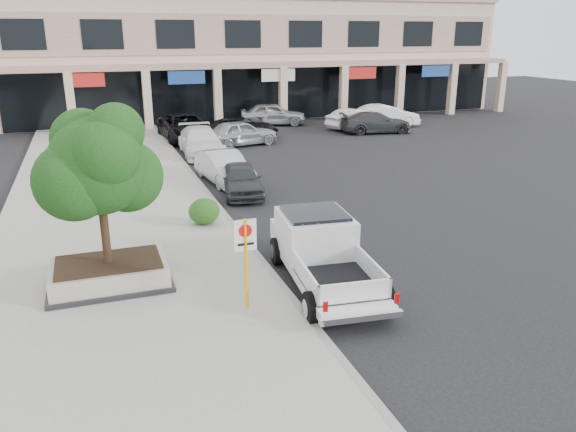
# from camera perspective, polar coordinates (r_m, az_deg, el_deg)

# --- Properties ---
(ground) EXTENTS (120.00, 120.00, 0.00)m
(ground) POSITION_cam_1_polar(r_m,az_deg,el_deg) (16.24, 4.06, -6.02)
(ground) COLOR black
(ground) RESTS_ON ground
(sidewalk) EXTENTS (8.00, 52.00, 0.15)m
(sidewalk) POSITION_cam_1_polar(r_m,az_deg,el_deg) (20.62, -17.06, -1.22)
(sidewalk) COLOR gray
(sidewalk) RESTS_ON ground
(curb) EXTENTS (0.20, 52.00, 0.15)m
(curb) POSITION_cam_1_polar(r_m,az_deg,el_deg) (21.10, -6.33, -0.07)
(curb) COLOR gray
(curb) RESTS_ON ground
(strip_mall) EXTENTS (40.55, 12.43, 9.50)m
(strip_mall) POSITION_cam_1_polar(r_m,az_deg,el_deg) (49.53, -3.23, 15.98)
(strip_mall) COLOR #C7A68C
(strip_mall) RESTS_ON ground
(planter) EXTENTS (3.20, 2.20, 0.68)m
(planter) POSITION_cam_1_polar(r_m,az_deg,el_deg) (15.90, -17.67, -5.57)
(planter) COLOR black
(planter) RESTS_ON sidewalk
(planter_tree) EXTENTS (2.90, 2.55, 4.00)m
(planter_tree) POSITION_cam_1_polar(r_m,az_deg,el_deg) (15.16, -18.26, 4.95)
(planter_tree) COLOR black
(planter_tree) RESTS_ON planter
(no_parking_sign) EXTENTS (0.55, 0.09, 2.30)m
(no_parking_sign) POSITION_cam_1_polar(r_m,az_deg,el_deg) (13.54, -4.32, -3.61)
(no_parking_sign) COLOR #F3AD0C
(no_parking_sign) RESTS_ON sidewalk
(hedge) EXTENTS (1.10, 0.99, 0.93)m
(hedge) POSITION_cam_1_polar(r_m,az_deg,el_deg) (20.02, -8.52, 0.46)
(hedge) COLOR #174413
(hedge) RESTS_ON sidewalk
(pickup_truck) EXTENTS (2.73, 5.98, 1.82)m
(pickup_truck) POSITION_cam_1_polar(r_m,az_deg,el_deg) (15.25, 3.82, -3.95)
(pickup_truck) COLOR white
(pickup_truck) RESTS_ON ground
(curb_car_a) EXTENTS (2.11, 4.14, 1.35)m
(curb_car_a) POSITION_cam_1_polar(r_m,az_deg,el_deg) (24.02, -4.81, 3.74)
(curb_car_a) COLOR #2A2D2F
(curb_car_a) RESTS_ON ground
(curb_car_b) EXTENTS (2.05, 4.54, 1.45)m
(curb_car_b) POSITION_cam_1_polar(r_m,az_deg,el_deg) (26.11, -6.52, 4.97)
(curb_car_b) COLOR #AFB3B7
(curb_car_b) RESTS_ON ground
(curb_car_c) EXTENTS (2.41, 5.42, 1.54)m
(curb_car_c) POSITION_cam_1_polar(r_m,az_deg,el_deg) (32.17, -8.83, 7.47)
(curb_car_c) COLOR white
(curb_car_c) RESTS_ON ground
(curb_car_d) EXTENTS (3.03, 6.13, 1.67)m
(curb_car_d) POSITION_cam_1_polar(r_m,az_deg,el_deg) (36.88, -10.38, 8.85)
(curb_car_d) COLOR black
(curb_car_d) RESTS_ON ground
(lot_car_a) EXTENTS (4.87, 2.77, 1.56)m
(lot_car_a) POSITION_cam_1_polar(r_m,az_deg,el_deg) (34.72, -4.83, 8.41)
(lot_car_a) COLOR #9C9FA4
(lot_car_a) RESTS_ON ground
(lot_car_b) EXTENTS (4.58, 2.69, 1.43)m
(lot_car_b) POSITION_cam_1_polar(r_m,az_deg,el_deg) (41.15, 6.77, 9.79)
(lot_car_b) COLOR silver
(lot_car_b) RESTS_ON ground
(lot_car_c) EXTENTS (5.17, 2.73, 1.43)m
(lot_car_c) POSITION_cam_1_polar(r_m,az_deg,el_deg) (39.58, 8.95, 9.37)
(lot_car_c) COLOR #323438
(lot_car_c) RESTS_ON ground
(lot_car_d) EXTENTS (5.27, 3.94, 1.33)m
(lot_car_d) POSITION_cam_1_polar(r_m,az_deg,el_deg) (37.33, -4.70, 8.93)
(lot_car_d) COLOR black
(lot_car_d) RESTS_ON ground
(lot_car_e) EXTENTS (5.21, 3.24, 1.66)m
(lot_car_e) POSITION_cam_1_polar(r_m,az_deg,el_deg) (42.47, -1.55, 10.33)
(lot_car_e) COLOR #999CA1
(lot_car_e) RESTS_ON ground
(lot_car_f) EXTENTS (5.02, 1.83, 1.65)m
(lot_car_f) POSITION_cam_1_polar(r_m,az_deg,el_deg) (42.00, 9.80, 9.98)
(lot_car_f) COLOR white
(lot_car_f) RESTS_ON ground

